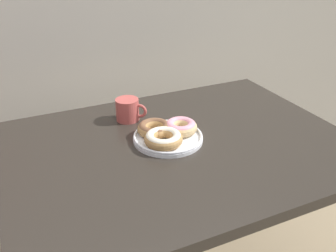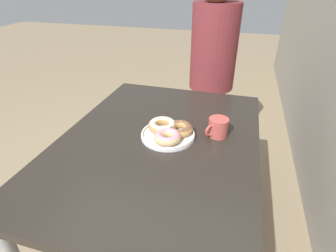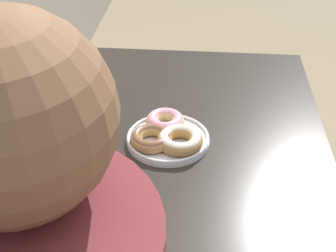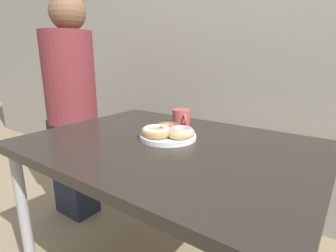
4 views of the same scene
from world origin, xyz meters
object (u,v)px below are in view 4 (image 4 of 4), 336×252
at_px(donut_plate, 168,132).
at_px(dining_table, 168,157).
at_px(coffee_mug, 181,118).
at_px(person_figure, 71,107).

bearing_deg(donut_plate, dining_table, -50.63).
height_order(donut_plate, coffee_mug, coffee_mug).
bearing_deg(person_figure, coffee_mug, 9.49).
bearing_deg(person_figure, donut_plate, -5.84).
height_order(donut_plate, person_figure, person_figure).
relative_size(dining_table, person_figure, 0.84).
relative_size(donut_plate, coffee_mug, 2.37).
relative_size(donut_plate, person_figure, 0.18).
relative_size(dining_table, donut_plate, 4.58).
bearing_deg(coffee_mug, dining_table, -68.20).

